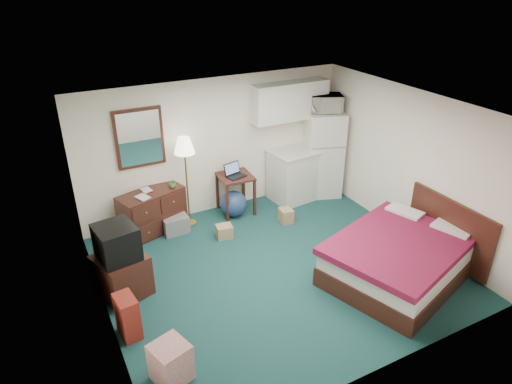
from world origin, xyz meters
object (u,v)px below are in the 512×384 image
desk (236,194)px  kitchen_counter (295,175)px  bed (398,260)px  fridge (322,153)px  floor_lamp (187,182)px  dresser (152,212)px  tv_stand (122,275)px  suitcase (128,316)px

desk → kitchen_counter: 1.28m
bed → fridge: bearing=59.7°
desk → fridge: (1.89, -0.05, 0.48)m
floor_lamp → fridge: fridge is taller
floor_lamp → bed: 3.70m
kitchen_counter → fridge: bearing=-8.8°
floor_lamp → kitchen_counter: bearing=-0.5°
kitchen_counter → fridge: size_ratio=0.58×
dresser → bed: size_ratio=0.55×
bed → desk: bearing=95.0°
bed → tv_stand: bed is taller
bed → tv_stand: bearing=139.5°
desk → tv_stand: bearing=-146.1°
dresser → kitchen_counter: kitchen_counter is taller
floor_lamp → fridge: bearing=-1.0°
kitchen_counter → tv_stand: 3.98m
suitcase → floor_lamp: bearing=47.4°
kitchen_counter → tv_stand: size_ratio=1.47×
tv_stand → desk: bearing=11.3°
tv_stand → suitcase: 0.87m
suitcase → tv_stand: bearing=74.8°
floor_lamp → desk: floor_lamp is taller
floor_lamp → tv_stand: (-1.51, -1.42, -0.51)m
desk → suitcase: bearing=-134.6°
kitchen_counter → bed: bearing=-96.7°
floor_lamp → bed: (2.17, -2.96, -0.50)m
tv_stand → floor_lamp: bearing=24.3°
fridge → dresser: bearing=-162.1°
dresser → kitchen_counter: (2.85, -0.07, 0.11)m
dresser → bed: 4.12m
bed → suitcase: bed is taller
fridge → tv_stand: 4.58m
desk → tv_stand: (-2.44, -1.42, -0.07)m
fridge → kitchen_counter: bearing=-163.3°
dresser → suitcase: (-1.00, -2.33, -0.09)m
fridge → tv_stand: size_ratio=2.55×
bed → suitcase: 3.87m
desk → kitchen_counter: bearing=2.9°
dresser → floor_lamp: 0.78m
dresser → tv_stand: dresser is taller
dresser → fridge: size_ratio=0.65×
floor_lamp → kitchen_counter: floor_lamp is taller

